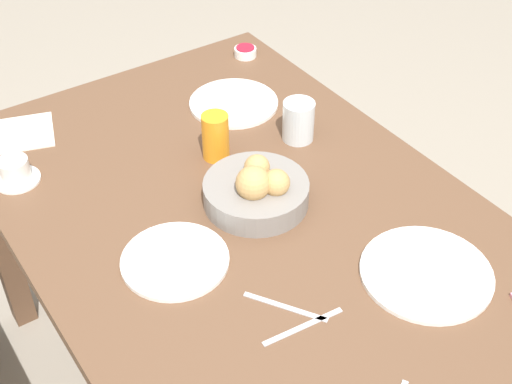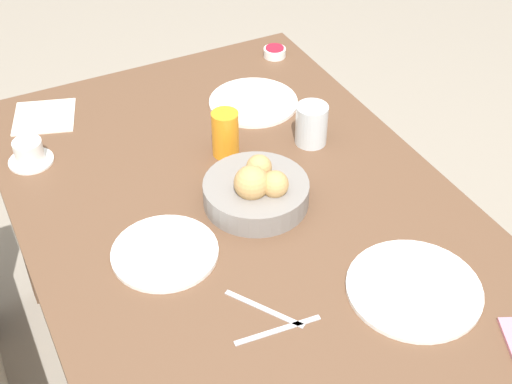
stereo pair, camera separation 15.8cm
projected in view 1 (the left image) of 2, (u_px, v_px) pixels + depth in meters
dining_table at (245, 238)px, 1.64m from camera, size 1.39×0.94×0.72m
bread_basket at (257, 190)px, 1.57m from camera, size 0.24×0.24×0.12m
plate_near_left at (426, 273)px, 1.43m from camera, size 0.27×0.27×0.01m
plate_near_right at (234, 103)px, 1.91m from camera, size 0.24×0.24×0.01m
plate_far_center at (175, 260)px, 1.45m from camera, size 0.22×0.22×0.01m
juice_glass at (215, 137)px, 1.69m from camera, size 0.07×0.07×0.12m
water_tumbler at (298, 121)px, 1.76m from camera, size 0.08×0.08×0.10m
coffee_cup at (15, 171)px, 1.64m from camera, size 0.11×0.11×0.06m
jam_bowl_berry at (245, 52)px, 2.10m from camera, size 0.07×0.07×0.03m
fork_silver at (285, 307)px, 1.36m from camera, size 0.15×0.10×0.00m
knife_silver at (303, 327)px, 1.33m from camera, size 0.03×0.17×0.00m
napkin at (22, 133)px, 1.80m from camera, size 0.19×0.19×0.00m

